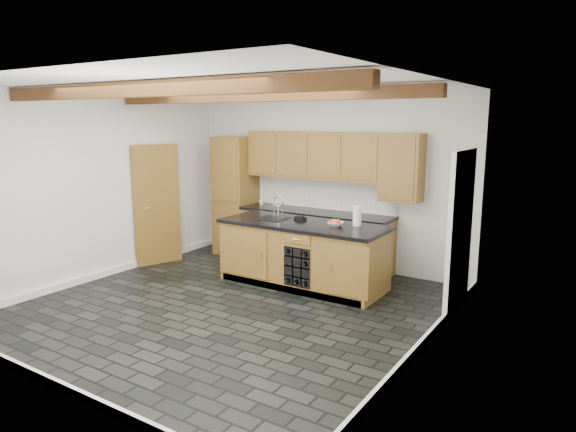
{
  "coord_description": "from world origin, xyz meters",
  "views": [
    {
      "loc": [
        4.06,
        -4.92,
        2.4
      ],
      "look_at": [
        0.36,
        0.8,
        1.11
      ],
      "focal_mm": 32.0,
      "sensor_mm": 36.0,
      "label": 1
    }
  ],
  "objects_px": {
    "fruit_bowl": "(335,224)",
    "paper_towel": "(357,216)",
    "kitchen_scale": "(300,218)",
    "island": "(303,254)"
  },
  "relations": [
    {
      "from": "fruit_bowl",
      "to": "paper_towel",
      "type": "relative_size",
      "value": 0.83
    },
    {
      "from": "island",
      "to": "fruit_bowl",
      "type": "distance_m",
      "value": 0.7
    },
    {
      "from": "island",
      "to": "paper_towel",
      "type": "distance_m",
      "value": 0.99
    },
    {
      "from": "kitchen_scale",
      "to": "fruit_bowl",
      "type": "height_order",
      "value": "kitchen_scale"
    },
    {
      "from": "kitchen_scale",
      "to": "paper_towel",
      "type": "xyz_separation_m",
      "value": [
        0.9,
        0.06,
        0.11
      ]
    },
    {
      "from": "island",
      "to": "paper_towel",
      "type": "bearing_deg",
      "value": 18.53
    },
    {
      "from": "kitchen_scale",
      "to": "fruit_bowl",
      "type": "xyz_separation_m",
      "value": [
        0.66,
        -0.12,
        0.0
      ]
    },
    {
      "from": "island",
      "to": "fruit_bowl",
      "type": "bearing_deg",
      "value": 7.52
    },
    {
      "from": "kitchen_scale",
      "to": "fruit_bowl",
      "type": "bearing_deg",
      "value": 10.84
    },
    {
      "from": "island",
      "to": "fruit_bowl",
      "type": "xyz_separation_m",
      "value": [
        0.49,
        0.07,
        0.49
      ]
    }
  ]
}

